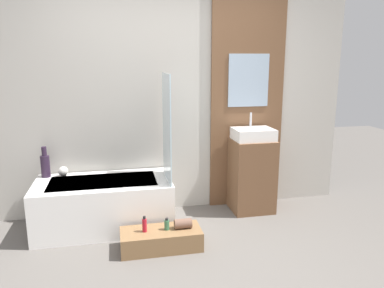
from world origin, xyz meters
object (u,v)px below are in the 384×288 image
at_px(bathtub, 104,204).
at_px(bottle_soap_primary, 144,225).
at_px(bottle_soap_secondary, 167,224).
at_px(sink, 253,134).
at_px(vase_round_light, 63,171).
at_px(wooden_step_bench, 161,239).
at_px(vase_tall_dark, 45,165).

relative_size(bathtub, bottle_soap_primary, 9.14).
bearing_deg(bottle_soap_secondary, sink, 32.87).
bearing_deg(bottle_soap_secondary, vase_round_light, 139.94).
bearing_deg(wooden_step_bench, sink, 31.58).
bearing_deg(bottle_soap_secondary, bathtub, 134.95).
bearing_deg(bottle_soap_secondary, wooden_step_bench, 180.00).
xyz_separation_m(bathtub, vase_tall_dark, (-0.59, 0.26, 0.38)).
bearing_deg(vase_tall_dark, bottle_soap_secondary, -35.72).
xyz_separation_m(sink, bottle_soap_secondary, (-1.09, -0.70, -0.67)).
relative_size(vase_tall_dark, vase_round_light, 3.15).
height_order(sink, bottle_soap_primary, sink).
xyz_separation_m(bathtub, bottle_soap_primary, (0.37, -0.57, -0.01)).
distance_m(bathtub, sink, 1.78).
distance_m(bathtub, vase_tall_dark, 0.75).
height_order(vase_round_light, bottle_soap_primary, vase_round_light).
bearing_deg(bottle_soap_primary, bottle_soap_secondary, 0.00).
relative_size(vase_round_light, bottle_soap_secondary, 0.91).
relative_size(vase_tall_dark, bottle_soap_primary, 2.17).
bearing_deg(vase_tall_dark, bathtub, -24.00).
bearing_deg(vase_tall_dark, vase_round_light, -1.77).
bearing_deg(sink, bathtub, -175.45).
distance_m(wooden_step_bench, bottle_soap_primary, 0.22).
relative_size(wooden_step_bench, bottle_soap_primary, 4.96).
distance_m(bathtub, vase_round_light, 0.57).
bearing_deg(vase_tall_dark, wooden_step_bench, -37.07).
distance_m(bottle_soap_primary, bottle_soap_secondary, 0.20).
distance_m(wooden_step_bench, bottle_soap_secondary, 0.15).
relative_size(sink, vase_tall_dark, 1.36).
height_order(bathtub, vase_round_light, vase_round_light).
bearing_deg(vase_tall_dark, sink, -3.31).
height_order(sink, bottle_soap_secondary, sink).
bearing_deg(bathtub, bottle_soap_primary, -57.35).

